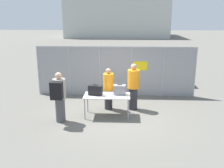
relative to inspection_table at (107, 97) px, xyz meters
The scene contains 10 objects.
ground_plane 0.78m from the inspection_table, 38.99° to the left, with size 120.00×120.00×0.00m, color #605E56.
fence_section 2.54m from the inspection_table, 84.97° to the left, with size 7.16×0.07×2.25m.
inspection_table is the anchor object (origin of this frame).
suitcase_black 0.48m from the inspection_table, behind, with size 0.52×0.32×0.39m.
suitcase_grey 0.52m from the inspection_table, 10.94° to the left, with size 0.45×0.29×0.38m.
traveler_hooded 1.71m from the inspection_table, 157.90° to the right, with size 0.43×0.67×1.74m.
security_worker_near 0.73m from the inspection_table, 89.77° to the left, with size 0.40×0.40×1.63m.
security_worker_far 1.23m from the inspection_table, 37.78° to the left, with size 0.45×0.45×1.81m.
utility_trailer 5.36m from the inspection_table, 61.15° to the left, with size 3.67×2.34×0.71m.
distant_hangar 38.85m from the inspection_table, 91.16° to the left, with size 17.48×12.21×6.49m.
Camera 1 is at (0.40, -8.69, 3.52)m, focal length 40.00 mm.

